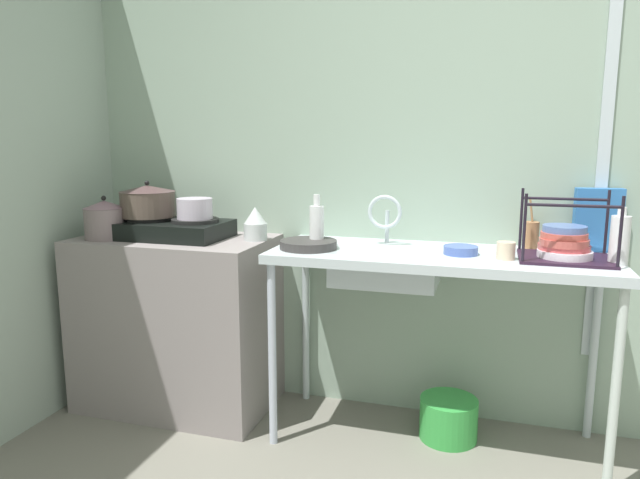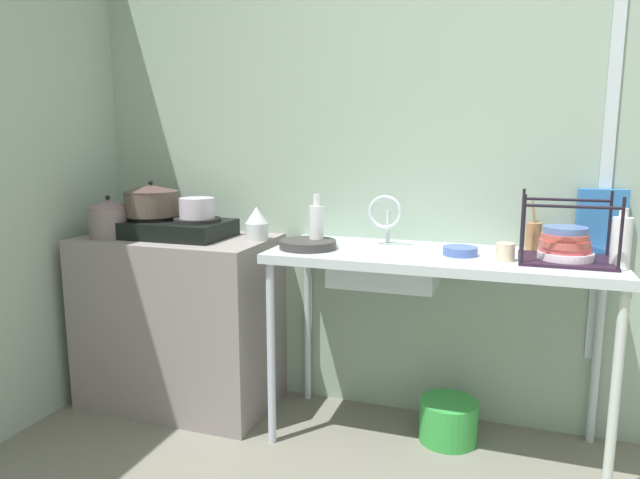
# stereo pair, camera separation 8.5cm
# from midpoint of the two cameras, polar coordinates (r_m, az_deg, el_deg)

# --- Properties ---
(wall_back) EXTENTS (5.21, 0.10, 2.56)m
(wall_back) POSITION_cam_midpoint_polar(r_m,az_deg,el_deg) (2.75, 19.63, 7.96)
(wall_back) COLOR #94AA96
(wall_back) RESTS_ON ground
(wall_metal_strip) EXTENTS (0.05, 0.01, 2.05)m
(wall_metal_strip) POSITION_cam_midpoint_polar(r_m,az_deg,el_deg) (2.72, 26.14, 10.22)
(wall_metal_strip) COLOR silver
(counter_concrete) EXTENTS (0.95, 0.55, 0.87)m
(counter_concrete) POSITION_cam_midpoint_polar(r_m,az_deg,el_deg) (3.01, -15.01, -8.06)
(counter_concrete) COLOR gray
(counter_concrete) RESTS_ON ground
(counter_sink) EXTENTS (1.44, 0.55, 0.87)m
(counter_sink) POSITION_cam_midpoint_polar(r_m,az_deg,el_deg) (2.49, 10.86, -2.92)
(counter_sink) COLOR silver
(counter_sink) RESTS_ON ground
(stove) EXTENTS (0.54, 0.35, 0.10)m
(stove) POSITION_cam_midpoint_polar(r_m,az_deg,el_deg) (2.90, -15.54, 1.08)
(stove) COLOR black
(stove) RESTS_ON counter_concrete
(pot_on_left_burner) EXTENTS (0.27, 0.27, 0.18)m
(pot_on_left_burner) POSITION_cam_midpoint_polar(r_m,az_deg,el_deg) (2.96, -17.81, 3.73)
(pot_on_left_burner) COLOR brown
(pot_on_left_burner) RESTS_ON stove
(pot_on_right_burner) EXTENTS (0.17, 0.17, 0.10)m
(pot_on_right_burner) POSITION_cam_midpoint_polar(r_m,az_deg,el_deg) (2.82, -13.39, 3.07)
(pot_on_right_burner) COLOR silver
(pot_on_right_burner) RESTS_ON stove
(pot_beside_stove) EXTENTS (0.20, 0.20, 0.21)m
(pot_beside_stove) POSITION_cam_midpoint_polar(r_m,az_deg,el_deg) (2.97, -21.68, 1.88)
(pot_beside_stove) COLOR slate
(pot_beside_stove) RESTS_ON counter_concrete
(percolator) EXTENTS (0.11, 0.11, 0.16)m
(percolator) POSITION_cam_midpoint_polar(r_m,az_deg,el_deg) (2.74, -7.45, 1.56)
(percolator) COLOR silver
(percolator) RESTS_ON counter_concrete
(sink_basin) EXTENTS (0.46, 0.31, 0.15)m
(sink_basin) POSITION_cam_midpoint_polar(r_m,az_deg,el_deg) (2.52, 5.69, -2.74)
(sink_basin) COLOR silver
(sink_basin) RESTS_ON counter_sink
(faucet) EXTENTS (0.16, 0.09, 0.23)m
(faucet) POSITION_cam_midpoint_polar(r_m,az_deg,el_deg) (2.61, 5.66, 2.60)
(faucet) COLOR silver
(faucet) RESTS_ON counter_sink
(frying_pan) EXTENTS (0.26, 0.26, 0.04)m
(frying_pan) POSITION_cam_midpoint_polar(r_m,az_deg,el_deg) (2.52, -2.16, -0.50)
(frying_pan) COLOR #373333
(frying_pan) RESTS_ON counter_sink
(dish_rack) EXTENTS (0.35, 0.29, 0.28)m
(dish_rack) POSITION_cam_midpoint_polar(r_m,az_deg,el_deg) (2.45, 22.56, -0.51)
(dish_rack) COLOR black
(dish_rack) RESTS_ON counter_sink
(cup_by_rack) EXTENTS (0.07, 0.07, 0.07)m
(cup_by_rack) POSITION_cam_midpoint_polar(r_m,az_deg,el_deg) (2.39, 17.30, -1.09)
(cup_by_rack) COLOR beige
(cup_by_rack) RESTS_ON counter_sink
(small_bowl_on_drainboard) EXTENTS (0.14, 0.14, 0.04)m
(small_bowl_on_drainboard) POSITION_cam_midpoint_polar(r_m,az_deg,el_deg) (2.45, 13.07, -1.06)
(small_bowl_on_drainboard) COLOR #4761AF
(small_bowl_on_drainboard) RESTS_ON counter_sink
(bottle_by_sink) EXTENTS (0.07, 0.07, 0.24)m
(bottle_by_sink) POSITION_cam_midpoint_polar(r_m,az_deg,el_deg) (2.54, -1.30, 1.46)
(bottle_by_sink) COLOR white
(bottle_by_sink) RESTS_ON counter_sink
(bottle_by_rack) EXTENTS (0.07, 0.07, 0.23)m
(bottle_by_rack) POSITION_cam_midpoint_polar(r_m,az_deg,el_deg) (2.44, 27.15, -0.00)
(bottle_by_rack) COLOR white
(bottle_by_rack) RESTS_ON counter_sink
(cereal_box) EXTENTS (0.20, 0.07, 0.27)m
(cereal_box) POSITION_cam_midpoint_polar(r_m,az_deg,el_deg) (2.70, 25.44, 1.79)
(cereal_box) COLOR #3171BB
(cereal_box) RESTS_ON counter_sink
(utensil_jar) EXTENTS (0.07, 0.07, 0.23)m
(utensil_jar) POSITION_cam_midpoint_polar(r_m,az_deg,el_deg) (2.67, 19.71, 0.48)
(utensil_jar) COLOR #A26E47
(utensil_jar) RESTS_ON counter_sink
(bucket_on_floor) EXTENTS (0.26, 0.26, 0.19)m
(bucket_on_floor) POSITION_cam_midpoint_polar(r_m,az_deg,el_deg) (2.76, 11.94, -17.28)
(bucket_on_floor) COLOR green
(bucket_on_floor) RESTS_ON ground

